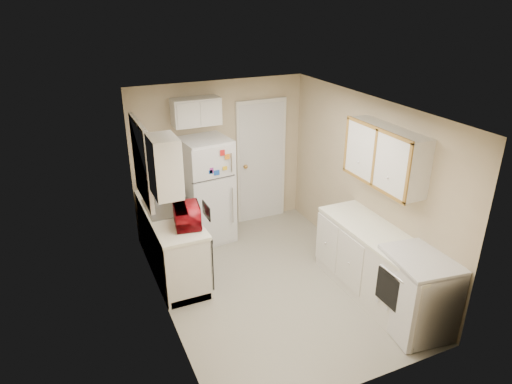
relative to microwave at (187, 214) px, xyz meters
name	(u,v)px	position (x,y,z in m)	size (l,w,h in m)	color
floor	(271,284)	(0.98, -0.42, -1.05)	(3.80, 3.80, 0.00)	#B6B1A0
ceiling	(274,107)	(0.98, -0.42, 1.35)	(3.80, 3.80, 0.00)	white
wall_left	(160,225)	(-0.42, -0.42, 0.15)	(3.80, 3.80, 0.00)	#C1AE8B
wall_right	(365,185)	(2.38, -0.42, 0.15)	(3.80, 3.80, 0.00)	#C1AE8B
wall_back	(220,157)	(0.98, 1.48, 0.15)	(2.80, 2.80, 0.00)	#C1AE8B
wall_front	(366,286)	(0.98, -2.32, 0.15)	(2.80, 2.80, 0.00)	#C1AE8B
left_counter	(171,241)	(-0.12, 0.48, -0.60)	(0.60, 1.80, 0.90)	silver
dishwasher	(205,255)	(0.17, -0.12, -0.56)	(0.03, 0.58, 0.72)	black
sink	(166,210)	(-0.12, 0.63, -0.19)	(0.54, 0.74, 0.16)	gray
microwave	(187,214)	(0.00, 0.00, 0.00)	(0.26, 0.46, 0.31)	maroon
soap_bottle	(157,193)	(-0.17, 0.92, -0.05)	(0.08, 0.08, 0.18)	white
window_blinds	(142,162)	(-0.38, 0.63, 0.55)	(0.10, 0.98, 1.08)	silver
upper_cabinet_left	(165,167)	(-0.27, -0.20, 0.75)	(0.30, 0.45, 0.70)	silver
refrigerator	(207,190)	(0.62, 1.12, -0.23)	(0.68, 0.66, 1.64)	silver
cabinet_over_fridge	(196,112)	(0.58, 1.33, 0.95)	(0.70, 0.30, 0.40)	silver
interior_door	(261,162)	(1.68, 1.44, -0.03)	(0.86, 0.06, 2.08)	silver
right_counter	(379,267)	(2.08, -1.22, -0.60)	(0.60, 2.00, 0.90)	silver
stove	(416,293)	(2.10, -1.86, -0.57)	(0.64, 0.79, 0.96)	silver
upper_cabinet_right	(385,156)	(2.23, -0.92, 0.75)	(0.30, 1.20, 0.70)	silver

